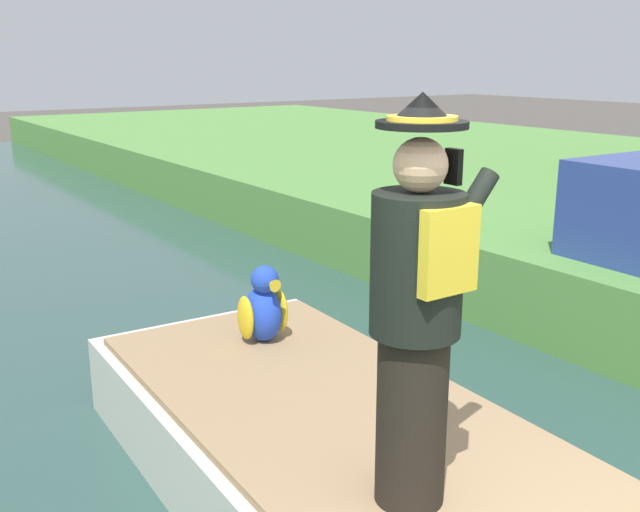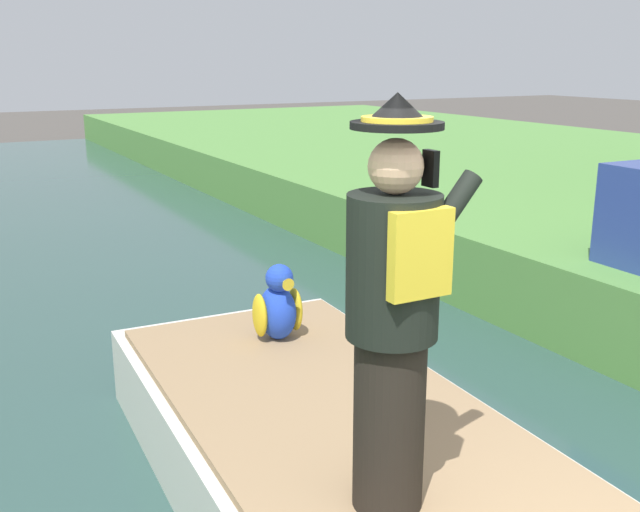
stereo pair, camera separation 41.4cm
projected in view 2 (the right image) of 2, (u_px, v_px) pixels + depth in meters
The scene contains 3 objects.
boat at pixel (342, 464), 4.28m from camera, with size 1.96×4.27×0.61m.
person_pirate at pixel (393, 313), 3.14m from camera, with size 0.61×0.42×1.85m.
parrot_plush at pixel (278, 307), 5.30m from camera, with size 0.36×0.35×0.57m.
Camera 2 is at (-1.93, -1.31, 2.69)m, focal length 41.29 mm.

